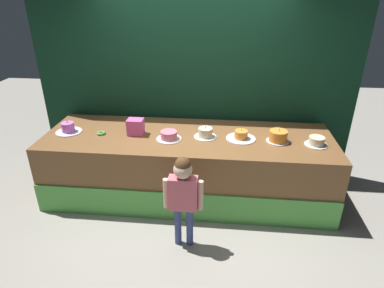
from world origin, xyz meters
name	(u,v)px	position (x,y,z in m)	size (l,w,h in m)	color
ground_plane	(183,220)	(0.00, 0.00, 0.00)	(12.00, 12.00, 0.00)	gray
stage_platform	(188,166)	(0.00, 0.57, 0.42)	(3.56, 1.17, 0.84)	brown
curtain_backdrop	(193,79)	(0.00, 1.25, 1.37)	(4.31, 0.08, 2.74)	#113823
child_figure	(183,191)	(0.06, -0.39, 0.68)	(0.41, 0.19, 1.05)	#3F4C8C
pink_box	(136,127)	(-0.65, 0.55, 0.94)	(0.19, 0.15, 0.20)	#E658A1
donut	(101,133)	(-1.08, 0.51, 0.85)	(0.11, 0.11, 0.03)	#59B259
cake_far_left	(68,128)	(-1.51, 0.53, 0.89)	(0.33, 0.33, 0.18)	silver
cake_left	(169,136)	(-0.22, 0.45, 0.89)	(0.30, 0.30, 0.10)	white
cake_center_left	(205,133)	(0.22, 0.55, 0.89)	(0.28, 0.28, 0.18)	white
cake_center_right	(241,136)	(0.65, 0.55, 0.88)	(0.36, 0.36, 0.14)	silver
cake_right	(278,136)	(1.08, 0.51, 0.91)	(0.27, 0.27, 0.20)	silver
cake_far_right	(316,141)	(1.51, 0.46, 0.89)	(0.26, 0.26, 0.10)	silver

